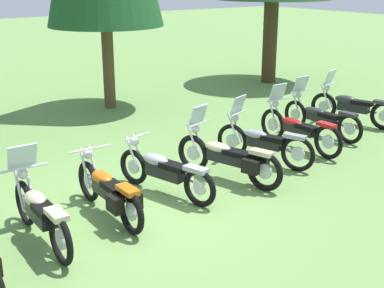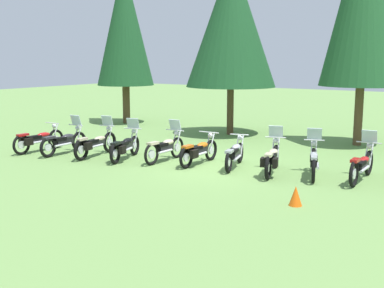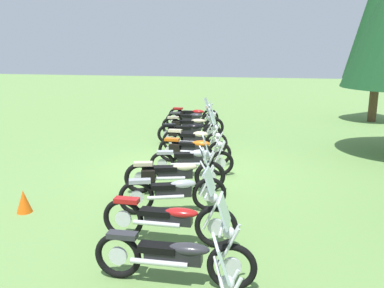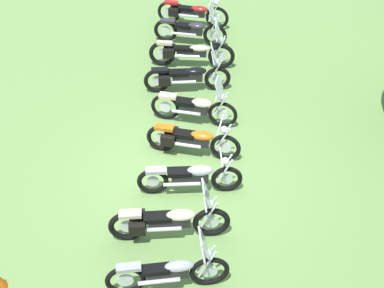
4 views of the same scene
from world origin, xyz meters
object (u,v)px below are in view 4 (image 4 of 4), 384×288
Objects in this scene: motorcycle_4 at (195,107)px; motorcycle_8 at (170,272)px; motorcycle_1 at (191,30)px; motorcycle_5 at (191,139)px; motorcycle_6 at (191,177)px; motorcycle_3 at (186,76)px; motorcycle_0 at (191,12)px; motorcycle_2 at (191,52)px; motorcycle_7 at (168,221)px.

motorcycle_8 is at bearing -82.97° from motorcycle_4.
motorcycle_5 is (5.06, 1.16, -0.02)m from motorcycle_1.
motorcycle_6 is at bearing -78.91° from motorcycle_1.
motorcycle_8 is at bearing -96.21° from motorcycle_3.
motorcycle_8 is at bearing -78.66° from motorcycle_0.
motorcycle_5 is (3.79, 0.88, -0.02)m from motorcycle_2.
motorcycle_1 is 0.96× the size of motorcycle_7.
motorcycle_0 is 10.14m from motorcycle_8.
motorcycle_7 is (1.36, -0.15, 0.03)m from motorcycle_6.
motorcycle_4 is 0.94× the size of motorcycle_7.
motorcycle_4 is (1.34, 0.53, 0.02)m from motorcycle_3.
motorcycle_6 is at bearing -79.84° from motorcycle_4.
motorcycle_1 is 3.97m from motorcycle_4.
motorcycle_8 is at bearing -101.20° from motorcycle_6.
motorcycle_8 is (6.31, 1.17, 0.01)m from motorcycle_3.
motorcycle_4 is at bearing -75.48° from motorcycle_0.
motorcycle_3 is (3.66, 0.69, 0.01)m from motorcycle_0.
motorcycle_4 is at bearing 98.51° from motorcycle_5.
motorcycle_2 reaches higher than motorcycle_5.
motorcycle_4 is 3.80m from motorcycle_7.
motorcycle_0 is 1.00× the size of motorcycle_7.
motorcycle_1 is (1.15, 0.25, 0.01)m from motorcycle_0.
motorcycle_6 is (6.28, 1.42, -0.02)m from motorcycle_1.
motorcycle_6 is 2.55m from motorcycle_8.
motorcycle_4 is at bearing 77.97° from motorcycle_7.
motorcycle_8 reaches higher than motorcycle_1.
motorcycle_0 is at bearing 80.44° from motorcycle_8.
motorcycle_7 reaches higher than motorcycle_0.
motorcycle_8 reaches higher than motorcycle_3.
motorcycle_0 is 5.14m from motorcycle_4.
motorcycle_8 reaches higher than motorcycle_5.
motorcycle_2 is (2.42, 0.53, 0.01)m from motorcycle_0.
motorcycle_5 is at bearing -76.46° from motorcycle_0.
motorcycle_6 is at bearing -92.14° from motorcycle_3.
motorcycle_3 is 2.65m from motorcycle_5.
motorcycle_5 is at bearing 86.71° from motorcycle_6.
motorcycle_2 reaches higher than motorcycle_3.
motorcycle_1 is 5.20m from motorcycle_5.
motorcycle_5 is at bearing 76.73° from motorcycle_8.
motorcycle_3 is 0.97× the size of motorcycle_7.
motorcycle_6 is at bearing 67.28° from motorcycle_7.
motorcycle_5 is 2.58m from motorcycle_7.
motorcycle_1 is at bearing 87.28° from motorcycle_6.
motorcycle_6 is at bearing -76.55° from motorcycle_0.
motorcycle_1 is 7.75m from motorcycle_7.
motorcycle_1 is at bearing 102.73° from motorcycle_5.
motorcycle_4 is at bearing -85.04° from motorcycle_3.
motorcycle_4 is (3.85, 0.98, 0.02)m from motorcycle_1.
motorcycle_0 is at bearing 87.20° from motorcycle_6.
motorcycle_7 is at bearing -82.18° from motorcycle_1.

